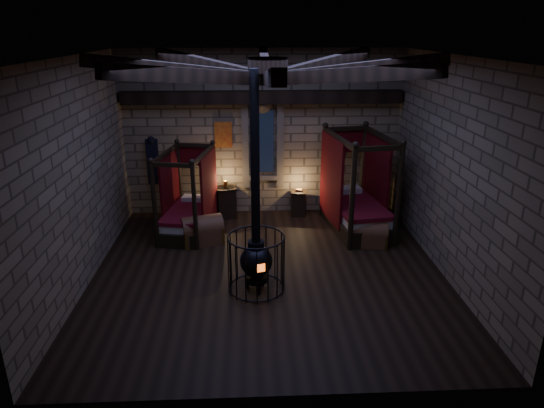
{
  "coord_description": "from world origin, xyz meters",
  "views": [
    {
      "loc": [
        -0.35,
        -8.72,
        4.69
      ],
      "look_at": [
        0.1,
        0.6,
        1.25
      ],
      "focal_mm": 32.0,
      "sensor_mm": 36.0,
      "label": 1
    }
  ],
  "objects_px": {
    "stove": "(256,258)",
    "bed_left": "(189,212)",
    "bed_right": "(355,206)",
    "trunk_left": "(202,231)",
    "trunk_right": "(369,235)"
  },
  "relations": [
    {
      "from": "trunk_left",
      "to": "stove",
      "type": "xyz_separation_m",
      "value": [
        1.2,
        -2.17,
        0.35
      ]
    },
    {
      "from": "bed_right",
      "to": "stove",
      "type": "bearing_deg",
      "value": -138.97
    },
    {
      "from": "bed_right",
      "to": "trunk_left",
      "type": "relative_size",
      "value": 2.29
    },
    {
      "from": "bed_right",
      "to": "trunk_right",
      "type": "height_order",
      "value": "bed_right"
    },
    {
      "from": "trunk_left",
      "to": "trunk_right",
      "type": "relative_size",
      "value": 1.23
    },
    {
      "from": "trunk_right",
      "to": "stove",
      "type": "relative_size",
      "value": 0.21
    },
    {
      "from": "stove",
      "to": "bed_left",
      "type": "bearing_deg",
      "value": 103.24
    },
    {
      "from": "trunk_right",
      "to": "stove",
      "type": "distance_m",
      "value": 3.2
    },
    {
      "from": "bed_right",
      "to": "trunk_left",
      "type": "distance_m",
      "value": 3.74
    },
    {
      "from": "trunk_right",
      "to": "stove",
      "type": "height_order",
      "value": "stove"
    },
    {
      "from": "bed_left",
      "to": "trunk_left",
      "type": "relative_size",
      "value": 1.97
    },
    {
      "from": "trunk_left",
      "to": "stove",
      "type": "distance_m",
      "value": 2.51
    },
    {
      "from": "bed_left",
      "to": "trunk_left",
      "type": "xyz_separation_m",
      "value": [
        0.37,
        -0.67,
        -0.19
      ]
    },
    {
      "from": "bed_left",
      "to": "trunk_left",
      "type": "distance_m",
      "value": 0.79
    },
    {
      "from": "bed_left",
      "to": "stove",
      "type": "relative_size",
      "value": 0.5
    }
  ]
}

